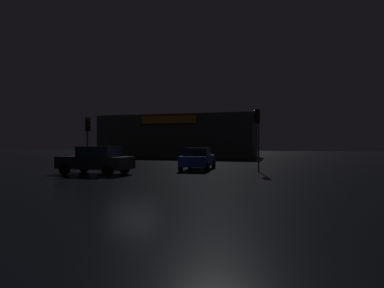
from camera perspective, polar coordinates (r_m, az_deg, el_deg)
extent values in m
plane|color=black|center=(17.10, -10.41, -6.02)|extent=(120.00, 120.00, 0.00)
cube|color=#4C4742|center=(42.76, -2.34, 1.38)|extent=(20.23, 7.88, 5.44)
cube|color=orange|center=(38.98, -4.21, 4.39)|extent=(7.04, 0.24, 0.89)
cylinder|color=#595B60|center=(25.05, -18.31, 0.23)|extent=(0.13, 0.13, 3.73)
cube|color=black|center=(24.94, -18.22, 3.36)|extent=(0.40, 0.41, 1.01)
sphere|color=red|center=(24.80, -18.12, 4.08)|extent=(0.20, 0.20, 0.20)
sphere|color=black|center=(24.78, -18.12, 3.38)|extent=(0.20, 0.20, 0.20)
sphere|color=black|center=(24.77, -18.12, 2.68)|extent=(0.20, 0.20, 0.20)
cylinder|color=#595B60|center=(20.78, 11.89, 0.61)|extent=(0.11, 0.11, 4.00)
cube|color=black|center=(20.76, 11.55, 4.87)|extent=(0.41, 0.41, 0.91)
sphere|color=red|center=(20.68, 11.20, 5.65)|extent=(0.20, 0.20, 0.20)
sphere|color=black|center=(20.66, 11.20, 4.89)|extent=(0.20, 0.20, 0.20)
sphere|color=black|center=(20.64, 11.20, 4.14)|extent=(0.20, 0.20, 0.20)
cube|color=black|center=(19.69, -17.05, -3.19)|extent=(4.56, 2.02, 0.72)
cube|color=black|center=(19.48, -16.35, -1.29)|extent=(2.29, 1.70, 0.60)
cylinder|color=black|center=(19.96, -21.96, -4.18)|extent=(0.68, 0.26, 0.67)
cylinder|color=black|center=(21.29, -18.86, -3.90)|extent=(0.68, 0.26, 0.67)
cylinder|color=black|center=(18.16, -14.94, -4.60)|extent=(0.68, 0.26, 0.67)
cylinder|color=black|center=(19.62, -12.06, -4.24)|extent=(0.68, 0.26, 0.67)
cube|color=navy|center=(21.79, 1.08, -2.96)|extent=(1.98, 4.13, 0.67)
cube|color=black|center=(21.60, 0.99, -1.39)|extent=(1.69, 2.07, 0.54)
cylinder|color=black|center=(23.30, -0.39, -3.59)|extent=(0.25, 0.63, 0.62)
cylinder|color=black|center=(22.97, 3.90, -3.64)|extent=(0.25, 0.63, 0.62)
cylinder|color=black|center=(20.71, -2.05, -4.06)|extent=(0.25, 0.63, 0.62)
cylinder|color=black|center=(20.34, 2.76, -4.14)|extent=(0.25, 0.63, 0.62)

